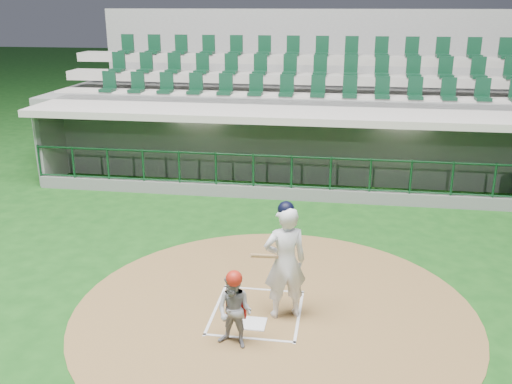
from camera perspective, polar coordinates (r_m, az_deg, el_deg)
ground at (r=10.64m, az=0.34°, el=-11.19°), size 120.00×120.00×0.00m
dirt_circle at (r=10.43m, az=1.84°, el=-11.81°), size 7.20×7.20×0.01m
home_plate at (r=10.03m, az=-0.27°, el=-13.03°), size 0.43×0.43×0.02m
batter_box_chalk at (r=10.37m, az=0.09°, el=-11.91°), size 1.55×1.80×0.01m
dugout_structure at (r=17.56m, az=4.45°, el=4.14°), size 16.40×3.70×3.00m
seating_deck at (r=20.47m, az=4.95°, el=7.51°), size 17.00×6.72×5.15m
batter at (r=9.81m, az=2.92°, el=-6.90°), size 0.98×1.01×2.13m
catcher at (r=9.17m, az=-2.16°, el=-11.66°), size 0.71×0.61×1.32m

